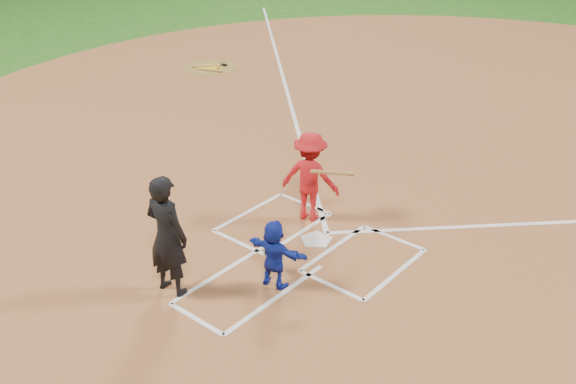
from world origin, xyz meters
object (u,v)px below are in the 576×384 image
Objects in this scene: umpire at (167,236)px; on_deck_circle at (211,67)px; catcher at (274,254)px; batter_at_plate at (310,177)px; home_plate at (316,240)px.

on_deck_circle is at bearing -53.82° from umpire.
catcher is (9.32, -7.65, 0.55)m from on_deck_circle.
on_deck_circle is 1.03× the size of batter_at_plate.
home_plate is at bearing -85.18° from catcher.
batter_at_plate reaches higher than catcher.
catcher reaches higher than on_deck_circle.
on_deck_circle is at bearing -34.53° from home_plate.
batter_at_plate is (-0.59, 0.56, 0.82)m from home_plate.
umpire is at bearing -46.79° from on_deck_circle.
batter_at_plate is at bearing -43.41° from home_plate.
batter_at_plate is (8.43, -5.65, 0.82)m from on_deck_circle.
batter_at_plate is at bearing -33.82° from on_deck_circle.
catcher is at bearing -39.37° from on_deck_circle.
umpire reaches higher than catcher.
on_deck_circle is 0.89× the size of umpire.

